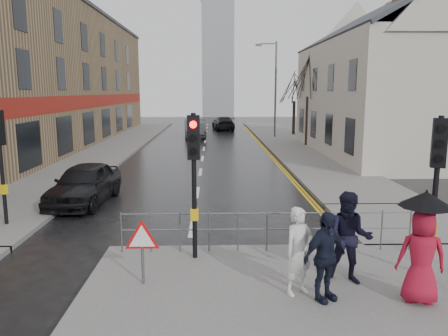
{
  "coord_description": "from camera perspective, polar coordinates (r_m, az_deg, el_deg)",
  "views": [
    {
      "loc": [
        0.63,
        -9.62,
        4.02
      ],
      "look_at": [
        1.0,
        4.56,
        1.52
      ],
      "focal_mm": 35.0,
      "sensor_mm": 36.0,
      "label": 1
    }
  ],
  "objects": [
    {
      "name": "ground",
      "position": [
        10.45,
        -4.96,
        -12.65
      ],
      "size": [
        120.0,
        120.0,
        0.0
      ],
      "primitive_type": "plane",
      "color": "black",
      "rests_on": "ground"
    },
    {
      "name": "left_pavement",
      "position": [
        33.63,
        -13.73,
        2.97
      ],
      "size": [
        4.0,
        44.0,
        0.14
      ],
      "primitive_type": "cube",
      "color": "#605E5B",
      "rests_on": "ground"
    },
    {
      "name": "right_pavement",
      "position": [
        35.34,
        8.1,
        3.49
      ],
      "size": [
        4.0,
        40.0,
        0.14
      ],
      "primitive_type": "cube",
      "color": "#605E5B",
      "rests_on": "ground"
    },
    {
      "name": "pavement_bridge_right",
      "position": [
        14.47,
        22.67,
        -6.63
      ],
      "size": [
        4.0,
        4.2,
        0.14
      ],
      "primitive_type": "cube",
      "color": "#605E5B",
      "rests_on": "ground"
    },
    {
      "name": "building_left_terrace",
      "position": [
        34.07,
        -23.69,
        10.83
      ],
      "size": [
        8.0,
        42.0,
        10.0
      ],
      "primitive_type": "cube",
      "color": "#8B7250",
      "rests_on": "ground"
    },
    {
      "name": "building_right_cream",
      "position": [
        29.88,
        21.28,
        10.8
      ],
      "size": [
        9.0,
        16.4,
        10.1
      ],
      "color": "#BEB4A6",
      "rests_on": "ground"
    },
    {
      "name": "church_tower",
      "position": [
        71.8,
        -0.8,
        13.98
      ],
      "size": [
        5.0,
        5.0,
        18.0
      ],
      "primitive_type": "cube",
      "color": "gray",
      "rests_on": "ground"
    },
    {
      "name": "traffic_signal_near_left",
      "position": [
        9.95,
        -3.96,
        0.96
      ],
      "size": [
        0.28,
        0.27,
        3.4
      ],
      "color": "black",
      "rests_on": "near_pavement"
    },
    {
      "name": "traffic_signal_near_right",
      "position": [
        9.88,
        26.07,
        -0.11
      ],
      "size": [
        0.34,
        0.33,
        3.4
      ],
      "color": "black",
      "rests_on": "near_pavement"
    },
    {
      "name": "traffic_signal_far_left",
      "position": [
        14.12,
        -27.23,
        2.55
      ],
      "size": [
        0.34,
        0.33,
        3.4
      ],
      "color": "black",
      "rests_on": "left_pavement"
    },
    {
      "name": "guard_railing_front",
      "position": [
        10.78,
        5.65,
        -7.08
      ],
      "size": [
        7.14,
        0.04,
        1.0
      ],
      "color": "#595B5E",
      "rests_on": "near_pavement"
    },
    {
      "name": "warning_sign",
      "position": [
        9.04,
        -10.66,
        -9.4
      ],
      "size": [
        0.8,
        0.07,
        1.35
      ],
      "color": "#595B5E",
      "rests_on": "near_pavement"
    },
    {
      "name": "street_lamp",
      "position": [
        37.99,
        6.49,
        10.97
      ],
      "size": [
        1.83,
        0.25,
        8.0
      ],
      "color": "#595B5E",
      "rests_on": "right_pavement"
    },
    {
      "name": "tree_near",
      "position": [
        32.38,
        11.0,
        11.8
      ],
      "size": [
        2.4,
        2.4,
        6.58
      ],
      "color": "#30241B",
      "rests_on": "right_pavement"
    },
    {
      "name": "tree_far",
      "position": [
        40.3,
        9.21,
        10.45
      ],
      "size": [
        2.4,
        2.4,
        5.64
      ],
      "color": "#30241B",
      "rests_on": "right_pavement"
    },
    {
      "name": "pedestrian_a",
      "position": [
        8.62,
        9.75,
        -10.65
      ],
      "size": [
        0.75,
        0.66,
        1.72
      ],
      "primitive_type": "imported",
      "rotation": [
        0.0,
        0.0,
        0.5
      ],
      "color": "silver",
      "rests_on": "near_pavement"
    },
    {
      "name": "pedestrian_b",
      "position": [
        9.28,
        16.03,
        -8.79
      ],
      "size": [
        1.11,
        0.98,
        1.9
      ],
      "primitive_type": "imported",
      "rotation": [
        0.0,
        0.0,
        -0.33
      ],
      "color": "black",
      "rests_on": "near_pavement"
    },
    {
      "name": "pedestrian_with_umbrella",
      "position": [
        8.86,
        24.5,
        -8.97
      ],
      "size": [
        0.96,
        0.96,
        2.11
      ],
      "color": "maroon",
      "rests_on": "near_pavement"
    },
    {
      "name": "pedestrian_d",
      "position": [
        8.45,
        13.04,
        -11.21
      ],
      "size": [
        1.07,
        0.87,
        1.71
      ],
      "primitive_type": "imported",
      "rotation": [
        0.0,
        0.0,
        0.54
      ],
      "color": "black",
      "rests_on": "near_pavement"
    },
    {
      "name": "car_parked",
      "position": [
        16.51,
        -17.75,
        -1.95
      ],
      "size": [
        2.08,
        4.44,
        1.47
      ],
      "primitive_type": "imported",
      "rotation": [
        0.0,
        0.0,
        -0.08
      ],
      "color": "black",
      "rests_on": "ground"
    },
    {
      "name": "car_mid",
      "position": [
        38.34,
        -3.83,
        5.18
      ],
      "size": [
        2.13,
        5.04,
        1.62
      ],
      "primitive_type": "imported",
      "rotation": [
        0.0,
        0.0,
        0.09
      ],
      "color": "#4B4E51",
      "rests_on": "ground"
    },
    {
      "name": "car_far",
      "position": [
        46.14,
        -0.1,
        5.88
      ],
      "size": [
        2.5,
        5.01,
        1.4
      ],
      "primitive_type": "imported",
      "rotation": [
        0.0,
        0.0,
        3.26
      ],
      "color": "black",
      "rests_on": "ground"
    }
  ]
}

